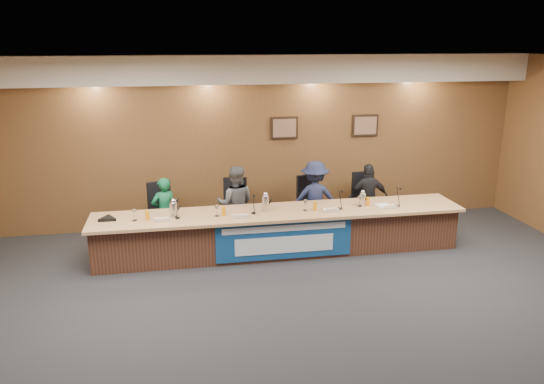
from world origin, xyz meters
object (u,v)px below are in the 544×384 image
Objects in this scene: panelist_d at (368,198)px; office_chair_c at (313,208)px; office_chair_b at (235,213)px; office_chair_a at (165,217)px; office_chair_d at (366,205)px; carafe_left at (174,210)px; carafe_mid at (265,204)px; dais_body at (279,233)px; carafe_right at (362,200)px; panelist_a at (164,212)px; panelist_b at (236,204)px; panelist_c at (315,199)px; banner at (284,240)px; speakerphone at (108,219)px.

office_chair_c is (-1.02, 0.10, -0.17)m from panelist_d.
panelist_d is at bearing 6.26° from office_chair_b.
office_chair_a is 1.23m from office_chair_b.
office_chair_b is 2.45m from office_chair_d.
carafe_left is (-2.49, -0.84, 0.39)m from office_chair_c.
office_chair_c is at bearing 38.45° from carafe_mid.
dais_body is 1.03m from office_chair_b.
carafe_mid is 1.22× the size of carafe_right.
office_chair_a is at bearing -111.08° from panelist_a.
office_chair_c is at bearing -165.32° from panelist_b.
carafe_right is (2.07, -0.71, 0.18)m from panelist_b.
panelist_a is at bearing 156.63° from carafe_mid.
panelist_b is at bearing 6.34° from panelist_c.
panelist_b reaches higher than office_chair_c.
speakerphone is (-2.73, 0.39, 0.40)m from banner.
panelist_d is at bearing -24.33° from office_chair_a.
office_chair_d is at bearing 13.43° from carafe_left.
banner is 2.23m from office_chair_a.
office_chair_b is 1.00× the size of office_chair_c.
panelist_d is 5.98× the size of carafe_right.
office_chair_a is at bearing 166.19° from carafe_right.
panelist_d reaches higher than dais_body.
office_chair_b is (1.23, 0.00, 0.00)m from office_chair_a.
speakerphone is at bearing 171.78° from banner.
panelist_a is at bearing -112.77° from office_chair_a.
office_chair_d is (1.80, 0.79, 0.13)m from dais_body.
carafe_right is (-0.38, -0.81, 0.38)m from office_chair_d.
panelist_b is 2.46m from office_chair_d.
carafe_right reaches higher than office_chair_b.
panelist_d reaches higher than carafe_left.
panelist_d is 0.19m from office_chair_d.
panelist_d reaches higher than office_chair_b.
dais_body is 1.09m from panelist_c.
carafe_mid is 2.50m from speakerphone.
banner is at bearing -8.22° from speakerphone.
dais_body is 1.79m from carafe_left.
office_chair_b is 2.22× the size of carafe_right.
office_chair_a is 0.94m from carafe_left.
office_chair_d is (1.02, 0.00, 0.00)m from office_chair_c.
speakerphone is (-2.50, 0.00, -0.11)m from carafe_mid.
carafe_left is at bearing -179.51° from carafe_right.
speakerphone is at bearing -179.58° from dais_body.
speakerphone is at bearing 12.36° from panelist_d.
panelist_b is 2.83× the size of office_chair_b.
panelist_c reaches higher than carafe_mid.
office_chair_b and office_chair_c have the same top height.
carafe_right is 0.68× the size of speakerphone.
office_chair_d is 2.22× the size of carafe_right.
office_chair_d is 0.97m from carafe_right.
carafe_left is (0.17, -0.84, 0.39)m from office_chair_a.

